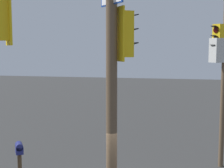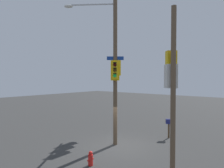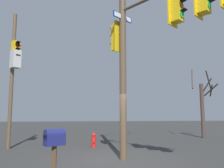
% 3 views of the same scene
% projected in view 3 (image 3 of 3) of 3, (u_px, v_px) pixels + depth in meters
% --- Properties ---
extents(ground_plane, '(80.00, 80.00, 0.00)m').
position_uv_depth(ground_plane, '(113.00, 160.00, 8.73)').
color(ground_plane, '#343433').
extents(main_signal_pole_assembly, '(6.25, 3.44, 9.57)m').
position_uv_depth(main_signal_pole_assembly, '(146.00, 20.00, 8.65)').
color(main_signal_pole_assembly, brown).
rests_on(main_signal_pole_assembly, ground).
extents(secondary_pole_assembly, '(0.68, 0.62, 6.96)m').
position_uv_depth(secondary_pole_assembly, '(14.00, 66.00, 11.67)').
color(secondary_pole_assembly, brown).
rests_on(secondary_pole_assembly, ground).
extents(fire_hydrant, '(0.38, 0.24, 0.73)m').
position_uv_depth(fire_hydrant, '(94.00, 141.00, 11.88)').
color(fire_hydrant, red).
rests_on(fire_hydrant, ground).
extents(mailbox, '(0.43, 0.50, 1.41)m').
position_uv_depth(mailbox, '(54.00, 143.00, 5.09)').
color(mailbox, '#4C3823').
rests_on(mailbox, ground).
extents(bare_tree_behind_pole, '(1.83, 1.82, 5.13)m').
position_uv_depth(bare_tree_behind_pole, '(203.00, 105.00, 16.66)').
color(bare_tree_behind_pole, '#463531').
rests_on(bare_tree_behind_pole, ground).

